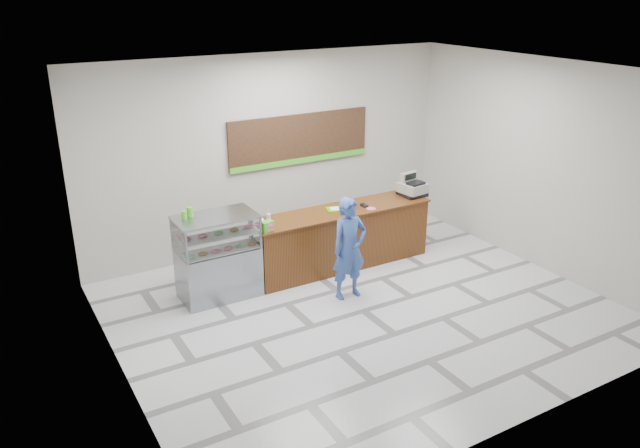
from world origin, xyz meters
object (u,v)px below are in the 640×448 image
cash_register (412,187)px  serving_tray (337,209)px  customer (349,248)px  sales_counter (340,238)px  display_case (218,256)px

cash_register → serving_tray: cash_register is taller
serving_tray → customer: 1.16m
sales_counter → customer: 1.17m
display_case → customer: size_ratio=0.82×
cash_register → display_case: bearing=171.6°
display_case → serving_tray: (2.16, 0.03, 0.36)m
display_case → serving_tray: size_ratio=3.43×
sales_counter → display_case: 2.23m
serving_tray → customer: size_ratio=0.24×
serving_tray → customer: bearing=-96.7°
display_case → cash_register: cash_register is taller
cash_register → customer: customer is taller
sales_counter → cash_register: 1.64m
cash_register → sales_counter: bearing=171.6°
display_case → serving_tray: display_case is taller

